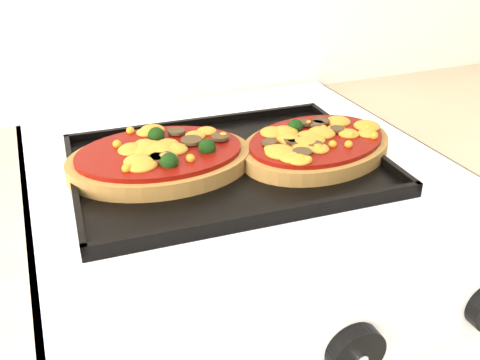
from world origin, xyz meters
name	(u,v)px	position (x,y,z in m)	size (l,w,h in m)	color
control_panel	(351,336)	(-0.01, 1.39, 0.85)	(0.60, 0.02, 0.09)	white
knob_center	(355,352)	(-0.02, 1.37, 0.85)	(0.06, 0.06, 0.02)	black
baking_tray	(227,163)	(-0.04, 1.69, 0.92)	(0.43, 0.31, 0.02)	black
pizza_left	(160,156)	(-0.13, 1.71, 0.94)	(0.25, 0.18, 0.04)	olive
pizza_right	(316,144)	(0.09, 1.67, 0.94)	(0.24, 0.18, 0.04)	olive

